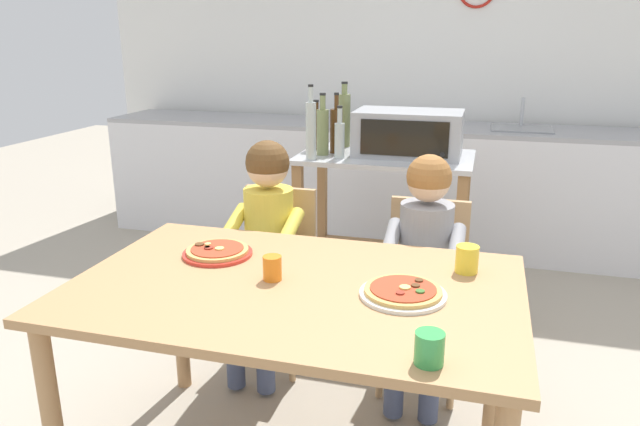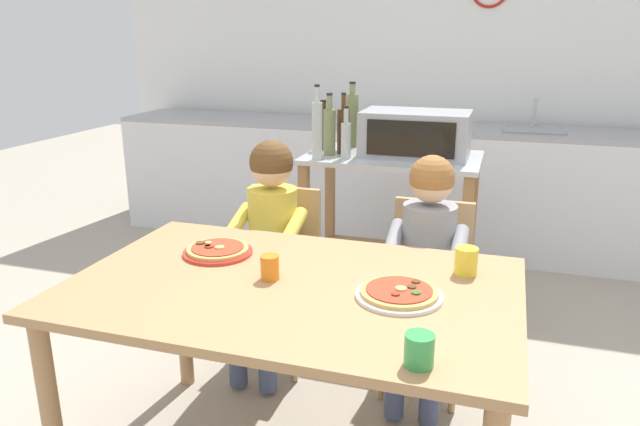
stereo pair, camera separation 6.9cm
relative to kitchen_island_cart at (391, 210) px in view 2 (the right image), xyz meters
The scene contains 21 objects.
ground_plane 0.64m from the kitchen_island_cart, 102.28° to the right, with size 11.64×11.64×0.00m, color #A89E8C.
back_wall_tiled 1.74m from the kitchen_island_cart, 91.90° to the left, with size 4.98×0.14×2.70m.
kitchen_counter 1.17m from the kitchen_island_cart, 92.54° to the left, with size 4.48×0.60×1.08m.
kitchen_island_cart is the anchor object (origin of this frame).
toaster_oven 0.44m from the kitchen_island_cart, 10.71° to the left, with size 0.55×0.34×0.23m.
bottle_clear_vinegar 0.55m from the kitchen_island_cart, 165.16° to the right, with size 0.06×0.06×0.32m.
bottle_brown_beer 0.51m from the kitchen_island_cart, behind, with size 0.07×0.07×0.32m.
bottle_dark_olive_oil 0.59m from the kitchen_island_cart, behind, with size 0.06×0.06×0.27m.
bottle_slim_sauce 0.56m from the kitchen_island_cart, 146.48° to the left, with size 0.07×0.07×0.36m.
bottle_tall_green_wine 0.49m from the kitchen_island_cart, 144.83° to the right, with size 0.05×0.05×0.27m.
bottle_squat_spirits 0.62m from the kitchen_island_cart, 147.37° to the right, with size 0.05×0.05×0.38m.
dining_table 1.41m from the kitchen_island_cart, 92.13° to the right, with size 1.44×0.92×0.74m.
dining_chair_left 0.77m from the kitchen_island_cart, 121.96° to the right, with size 0.36×0.36×0.81m.
dining_chair_right 0.73m from the kitchen_island_cart, 65.85° to the right, with size 0.36×0.36×0.81m.
child_in_yellow_shirt 0.87m from the kitchen_island_cart, 117.78° to the right, with size 0.32×0.42×1.05m.
child_in_grey_shirt 0.84m from the kitchen_island_cart, 69.27° to the right, with size 0.32×0.42×1.03m.
pizza_plate_red_rimmed 1.31m from the kitchen_island_cart, 108.01° to the right, with size 0.25×0.25×0.03m.
pizza_plate_white 1.44m from the kitchen_island_cart, 78.09° to the right, with size 0.27×0.27×0.03m.
drinking_cup_yellow 1.26m from the kitchen_island_cart, 67.67° to the right, with size 0.08×0.08×0.09m, color yellow.
drinking_cup_green 1.83m from the kitchen_island_cart, 76.94° to the right, with size 0.07×0.07×0.08m, color green.
drinking_cup_orange 1.41m from the kitchen_island_cart, 95.45° to the right, with size 0.06×0.06×0.08m, color orange.
Camera 2 is at (0.62, -1.65, 1.51)m, focal length 33.39 mm.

